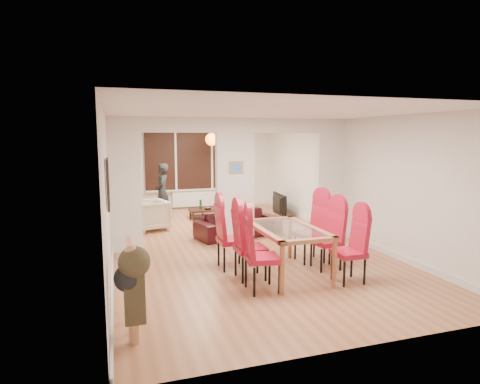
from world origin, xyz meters
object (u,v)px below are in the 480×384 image
dining_chair_lc (232,235)px  bowl (208,208)px  television (276,204)px  dining_chair_la (262,252)px  dining_chair_ra (349,248)px  sofa (239,224)px  dining_chair_lb (250,243)px  bottle (201,204)px  coffee_table (210,213)px  dining_chair_rb (326,237)px  person (162,192)px  dining_chair_rc (310,230)px  dining_table (287,251)px  armchair (150,215)px

dining_chair_lc → bowl: (0.55, 4.24, -0.29)m
television → dining_chair_la: bearing=159.9°
dining_chair_ra → bowl: bearing=99.8°
bowl → sofa: bearing=-84.3°
dining_chair_lb → television: 5.31m
television → bowl: (-1.98, 0.08, -0.03)m
television → bottle: size_ratio=3.96×
coffee_table → bowl: 0.18m
dining_chair_rb → bottle: (-1.13, 4.85, -0.16)m
television → bottle: (-2.16, 0.19, 0.08)m
dining_chair_ra → person: (-2.17, 5.51, 0.23)m
dining_chair_lc → bottle: bearing=84.9°
dining_chair_ra → dining_chair_rc: bearing=93.7°
television → dining_chair_lb: bearing=157.5°
dining_chair_lb → bottle: (0.24, 4.92, -0.18)m
dining_table → dining_chair_rc: (0.68, 0.50, 0.19)m
dining_table → sofa: bearing=89.9°
dining_chair_la → bottle: dining_chair_la is taller
dining_chair_lb → coffee_table: (0.48, 4.89, -0.44)m
dining_chair_lb → coffee_table: size_ratio=1.02×
dining_chair_rb → person: bearing=104.1°
dining_chair_la → dining_chair_ra: dining_chair_la is taller
dining_chair_la → dining_chair_lb: size_ratio=1.01×
dining_chair_la → dining_chair_lc: 1.11m
coffee_table → bottle: bearing=172.0°
person → dining_chair_lc: bearing=16.1°
dining_table → sofa: 2.65m
dining_chair_rb → dining_chair_rc: size_ratio=0.95×
dining_chair_ra → bowl: (-0.96, 5.42, -0.26)m
dining_chair_rb → bowl: dining_chair_rb is taller
sofa → person: 2.70m
dining_chair_lb → dining_chair_lc: bearing=103.6°
television → coffee_table: size_ratio=0.96×
sofa → dining_chair_rb: bearing=-87.5°
dining_chair_la → dining_chair_lb: (-0.00, 0.53, -0.01)m
bottle → dining_chair_lc: bearing=-94.9°
dining_chair_rc → dining_chair_ra: bearing=-99.0°
person → dining_chair_ra: bearing=28.9°
armchair → dining_chair_lc: bearing=2.4°
person → coffee_table: (1.28, -0.02, -0.64)m
television → bowl: size_ratio=5.15×
bottle → dining_chair_ra: bearing=-78.4°
dining_chair_rb → dining_chair_rc: bearing=89.1°
bottle → bowl: size_ratio=1.30×
dining_chair_lc → dining_chair_lb: bearing=-77.2°
dining_chair_la → dining_chair_lc: dining_chair_la is taller
sofa → bowl: sofa is taller
armchair → bowl: size_ratio=3.82×
television → dining_chair_ra: bearing=173.5°
person → television: size_ratio=1.44×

